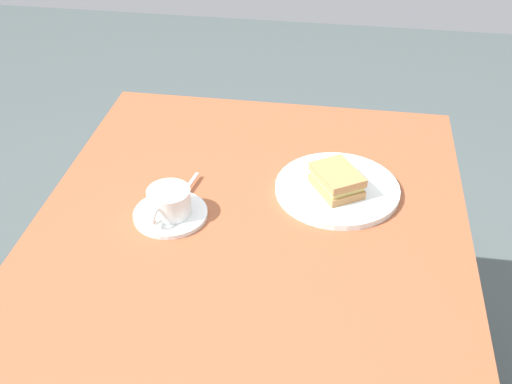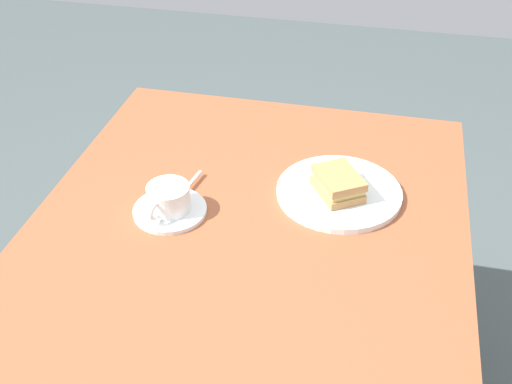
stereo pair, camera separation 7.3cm
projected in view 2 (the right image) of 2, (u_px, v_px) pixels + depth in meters
dining_table at (241, 267)px, 1.28m from camera, size 1.15×0.89×0.71m
sandwich_plate at (339, 192)px, 1.35m from camera, size 0.27×0.27×0.01m
sandwich_front at (338, 184)px, 1.32m from camera, size 0.14×0.13×0.05m
coffee_saucer at (170, 210)px, 1.30m from camera, size 0.15×0.15×0.01m
coffee_cup at (168, 198)px, 1.28m from camera, size 0.11×0.09×0.06m
spoon at (187, 187)px, 1.36m from camera, size 0.10×0.03×0.01m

